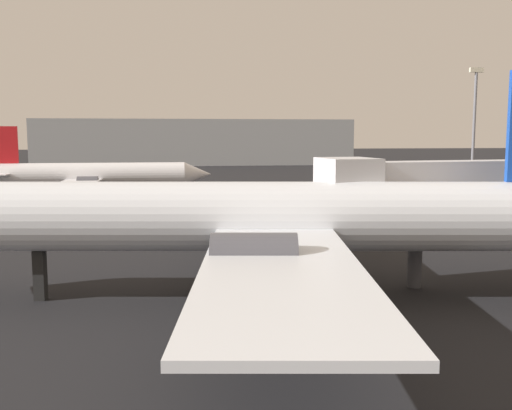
# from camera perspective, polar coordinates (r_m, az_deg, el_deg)

# --- Properties ---
(airplane_at_gate) EXTENTS (35.73, 32.04, 10.32)m
(airplane_at_gate) POSITION_cam_1_polar(r_m,az_deg,el_deg) (25.90, -0.52, -1.20)
(airplane_at_gate) COLOR silver
(airplane_at_gate) RESTS_ON ground_plane
(airplane_far_left) EXTENTS (26.64, 16.73, 8.47)m
(airplane_far_left) POSITION_cam_1_polar(r_m,az_deg,el_deg) (68.79, -15.80, 2.86)
(airplane_far_left) COLOR white
(airplane_far_left) RESTS_ON ground_plane
(jet_bridge) EXTENTS (20.11, 4.48, 6.43)m
(jet_bridge) POSITION_cam_1_polar(r_m,az_deg,el_deg) (31.40, 22.27, 1.69)
(jet_bridge) COLOR silver
(jet_bridge) RESTS_ON ground_plane
(light_mast_right) EXTENTS (2.40, 0.50, 18.80)m
(light_mast_right) POSITION_cam_1_polar(r_m,az_deg,el_deg) (106.00, 20.81, 8.21)
(light_mast_right) COLOR slate
(light_mast_right) RESTS_ON ground_plane
(terminal_building) EXTENTS (78.37, 18.65, 11.34)m
(terminal_building) POSITION_cam_1_polar(r_m,az_deg,el_deg) (149.69, -5.99, 6.21)
(terminal_building) COLOR #999EA3
(terminal_building) RESTS_ON ground_plane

